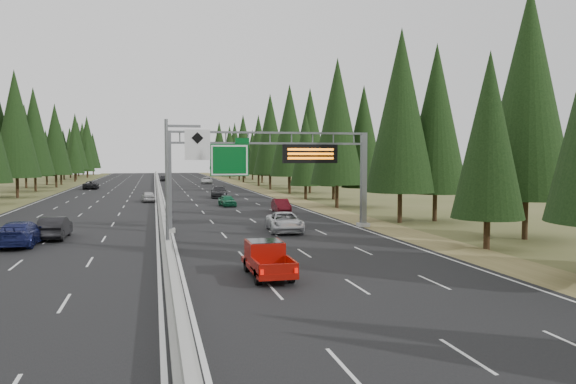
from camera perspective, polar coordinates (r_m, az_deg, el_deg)
name	(u,v)px	position (r m, az deg, el deg)	size (l,w,h in m)	color
road	(159,195)	(88.97, -12.96, -0.31)	(32.00, 260.00, 0.08)	black
shoulder_right	(272,194)	(90.88, -1.67, -0.16)	(3.60, 260.00, 0.06)	olive
shoulder_left	(35,197)	(90.59, -24.29, -0.47)	(3.60, 260.00, 0.06)	#4E5327
median_barrier	(159,193)	(88.95, -12.97, -0.07)	(0.70, 260.00, 0.85)	#979792
sign_gantry	(278,165)	(44.72, -1.00, 2.80)	(16.75, 0.98, 7.80)	slate
hov_sign_pole	(177,176)	(33.79, -11.22, 1.59)	(2.80, 0.50, 8.00)	slate
tree_row_right	(327,132)	(76.52, 3.96, 6.11)	(11.97, 242.04, 18.40)	black
silver_minivan	(285,222)	(43.54, -0.34, -3.06)	(2.51, 5.45, 1.52)	silver
red_pickup	(266,257)	(27.54, -2.23, -6.58)	(1.81, 5.06, 1.65)	black
car_ahead_green	(227,201)	(66.71, -6.20, -0.87)	(1.60, 3.97, 1.35)	#155D3B
car_ahead_dkred	(281,206)	(58.93, -0.70, -1.40)	(1.49, 4.28, 1.41)	#560C14
car_ahead_dkgrey	(219,192)	(81.09, -7.02, -0.01)	(2.28, 5.61, 1.63)	black
car_ahead_white	(207,180)	(125.47, -8.26, 1.17)	(2.40, 5.20, 1.44)	silver
car_ahead_far	(163,178)	(141.63, -12.56, 1.38)	(1.70, 4.23, 1.44)	black
car_onc_near	(55,228)	(43.12, -22.61, -3.35)	(1.68, 4.80, 1.58)	black
car_onc_blue	(21,233)	(40.55, -25.48, -3.81)	(2.28, 5.61, 1.63)	#161C4E
car_onc_white	(148,196)	(75.23, -14.02, -0.45)	(1.65, 4.10, 1.40)	#B5B5B5
car_onc_far	(91,185)	(108.91, -19.39, 0.68)	(2.52, 5.47, 1.52)	black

